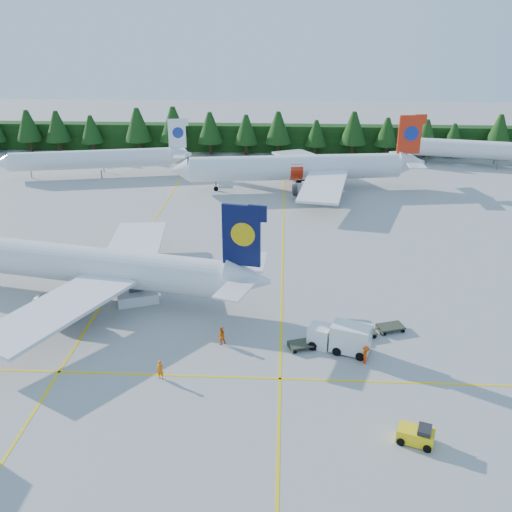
{
  "coord_description": "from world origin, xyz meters",
  "views": [
    {
      "loc": [
        6.06,
        -48.08,
        30.22
      ],
      "look_at": [
        2.86,
        13.19,
        3.5
      ],
      "focal_mm": 40.0,
      "sensor_mm": 36.0,
      "label": 1
    }
  ],
  "objects_px": {
    "service_truck": "(340,337)",
    "airliner_navy": "(70,264)",
    "airstairs": "(137,294)",
    "airliner_red": "(291,168)",
    "baggage_tug": "(417,435)"
  },
  "relations": [
    {
      "from": "airliner_navy",
      "to": "airstairs",
      "type": "height_order",
      "value": "airliner_navy"
    },
    {
      "from": "service_truck",
      "to": "airstairs",
      "type": "bearing_deg",
      "value": 177.24
    },
    {
      "from": "airliner_red",
      "to": "baggage_tug",
      "type": "bearing_deg",
      "value": -89.9
    },
    {
      "from": "airliner_navy",
      "to": "airstairs",
      "type": "relative_size",
      "value": 6.19
    },
    {
      "from": "airliner_navy",
      "to": "baggage_tug",
      "type": "height_order",
      "value": "airliner_navy"
    },
    {
      "from": "airstairs",
      "to": "baggage_tug",
      "type": "relative_size",
      "value": 2.23
    },
    {
      "from": "airliner_navy",
      "to": "airliner_red",
      "type": "height_order",
      "value": "airliner_red"
    },
    {
      "from": "service_truck",
      "to": "airliner_navy",
      "type": "bearing_deg",
      "value": 179.93
    },
    {
      "from": "airstairs",
      "to": "service_truck",
      "type": "relative_size",
      "value": 1.08
    },
    {
      "from": "airliner_red",
      "to": "baggage_tug",
      "type": "distance_m",
      "value": 66.41
    },
    {
      "from": "service_truck",
      "to": "baggage_tug",
      "type": "distance_m",
      "value": 13.51
    },
    {
      "from": "airliner_navy",
      "to": "airstairs",
      "type": "distance_m",
      "value": 8.45
    },
    {
      "from": "airliner_navy",
      "to": "baggage_tug",
      "type": "distance_m",
      "value": 41.5
    },
    {
      "from": "airliner_navy",
      "to": "baggage_tug",
      "type": "bearing_deg",
      "value": -22.58
    },
    {
      "from": "service_truck",
      "to": "baggage_tug",
      "type": "height_order",
      "value": "service_truck"
    }
  ]
}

